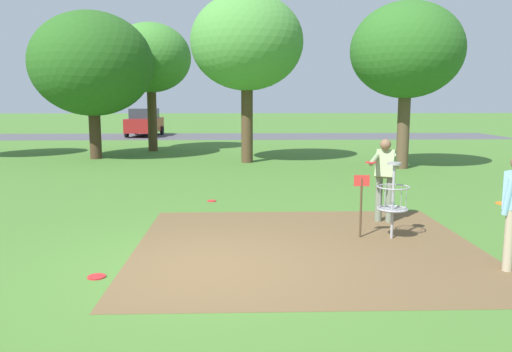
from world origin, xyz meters
TOP-DOWN VIEW (x-y plane):
  - ground_plane at (0.00, 0.00)m, footprint 160.00×160.00m
  - dirt_tee_pad at (1.64, 1.09)m, footprint 5.83×5.41m
  - disc_golf_basket at (3.19, 1.57)m, footprint 0.98×0.58m
  - player_throwing at (3.44, 2.81)m, footprint 0.90×0.87m
  - frisbee_near_basket at (4.09, 4.50)m, footprint 0.21×0.21m
  - frisbee_by_tee at (-1.53, -0.34)m, footprint 0.25×0.25m
  - frisbee_mid_grass at (-0.19, 5.05)m, footprint 0.22×0.22m
  - tree_near_left at (0.79, 12.79)m, footprint 4.33×4.33m
  - tree_mid_left at (-3.69, 17.39)m, footprint 3.81×3.81m
  - tree_mid_center at (-5.55, 14.25)m, footprint 4.99×4.99m
  - tree_mid_right at (6.37, 10.85)m, footprint 3.94×3.94m
  - parking_lot_strip at (0.00, 26.81)m, footprint 36.00×6.00m
  - parked_car_leftmost at (-5.89, 27.32)m, footprint 2.11×4.27m

SIDE VIEW (x-z plane):
  - ground_plane at x=0.00m, z-range 0.00..0.00m
  - parking_lot_strip at x=0.00m, z-range 0.00..0.01m
  - dirt_tee_pad at x=1.64m, z-range 0.00..0.01m
  - frisbee_near_basket at x=4.09m, z-range 0.00..0.02m
  - frisbee_by_tee at x=-1.53m, z-range 0.00..0.02m
  - frisbee_mid_grass at x=-0.19m, z-range 0.00..0.02m
  - disc_golf_basket at x=3.19m, z-range 0.06..1.45m
  - parked_car_leftmost at x=-5.89m, z-range 0.00..1.84m
  - player_throwing at x=3.44m, z-range 0.13..1.84m
  - tree_mid_center at x=-5.55m, z-range 0.88..6.91m
  - tree_mid_right at x=6.37m, z-range 1.23..7.08m
  - tree_mid_left at x=-3.69m, z-range 1.36..7.38m
  - tree_near_left at x=0.79m, z-range 1.37..7.86m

